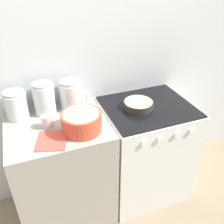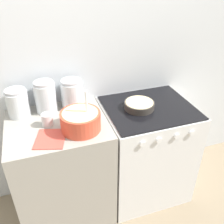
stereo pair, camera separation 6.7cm
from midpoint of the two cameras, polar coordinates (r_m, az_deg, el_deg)
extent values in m
plane|color=gray|center=(2.28, 2.02, -24.23)|extent=(12.00, 12.00, 0.00)
cube|color=silver|center=(2.01, -3.76, 11.52)|extent=(4.44, 0.05, 2.40)
cube|color=#9E998E|center=(2.08, -10.20, -12.84)|extent=(0.71, 0.61, 0.90)
cube|color=silver|center=(2.24, 8.44, -8.87)|extent=(0.71, 0.61, 0.89)
cube|color=black|center=(1.98, 9.44, 1.02)|extent=(0.68, 0.59, 0.01)
cylinder|color=white|center=(1.72, 8.12, -7.24)|extent=(0.04, 0.02, 0.04)
cylinder|color=white|center=(1.77, 11.74, -6.36)|extent=(0.04, 0.02, 0.04)
cylinder|color=white|center=(1.84, 15.61, -5.38)|extent=(0.04, 0.02, 0.04)
cylinder|color=white|center=(1.90, 18.75, -4.57)|extent=(0.04, 0.02, 0.04)
cylinder|color=#D84C33|center=(1.68, -6.05, -2.08)|extent=(0.27, 0.27, 0.13)
cylinder|color=beige|center=(1.66, -6.11, -1.19)|extent=(0.24, 0.24, 0.07)
cylinder|color=white|center=(1.64, -4.61, 0.67)|extent=(0.02, 0.02, 0.26)
cylinder|color=#38332D|center=(1.94, 7.23, 1.54)|extent=(0.23, 0.23, 0.05)
cylinder|color=beige|center=(1.94, 7.24, 1.70)|extent=(0.21, 0.21, 0.04)
cylinder|color=silver|center=(1.92, -19.79, 1.77)|extent=(0.16, 0.16, 0.19)
cylinder|color=white|center=(1.94, -19.59, 0.82)|extent=(0.14, 0.14, 0.11)
cylinder|color=#B2B2B7|center=(1.87, -20.35, 4.52)|extent=(0.14, 0.14, 0.02)
cylinder|color=silver|center=(1.91, -13.98, 3.19)|extent=(0.16, 0.16, 0.22)
cylinder|color=silver|center=(1.93, -13.81, 2.05)|extent=(0.14, 0.14, 0.13)
cylinder|color=#B2B2B7|center=(1.86, -14.45, 6.43)|extent=(0.14, 0.14, 0.02)
cylinder|color=silver|center=(1.93, -8.11, 3.95)|extent=(0.17, 0.17, 0.20)
cylinder|color=red|center=(1.95, -8.02, 2.90)|extent=(0.15, 0.15, 0.12)
cylinder|color=#B2B2B7|center=(1.88, -8.36, 6.96)|extent=(0.15, 0.15, 0.02)
cylinder|color=silver|center=(1.76, -13.51, -1.76)|extent=(0.08, 0.08, 0.09)
cube|color=#CC4C3F|center=(1.65, -12.74, -6.00)|extent=(0.24, 0.26, 0.01)
camera|label=1|loc=(0.03, -88.93, 0.66)|focal=40.00mm
camera|label=2|loc=(0.03, 91.07, -0.66)|focal=40.00mm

